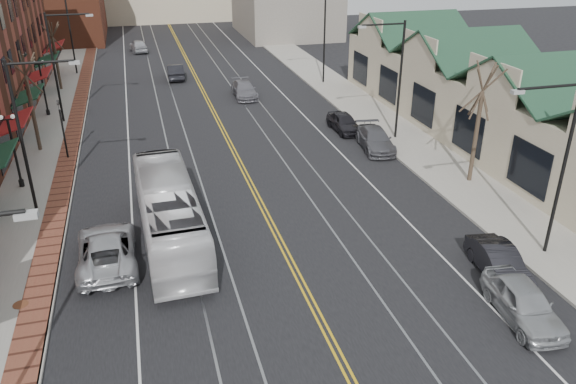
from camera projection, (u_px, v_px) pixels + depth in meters
sidewalk_left at (37, 186)px, 32.46m from camera, size 4.00×120.00×0.15m
sidewalk_right at (414, 147)px, 38.19m from camera, size 4.00×120.00×0.15m
building_right at (497, 108)px, 38.66m from camera, size 8.00×36.00×4.60m
streetlight_l_1 at (28, 124)px, 27.08m from camera, size 3.33×0.25×8.00m
streetlight_l_2 at (59, 57)px, 41.01m from camera, size 3.33×0.25×8.00m
streetlight_l_3 at (74, 23)px, 54.94m from camera, size 3.33×0.25×8.00m
streetlight_r_0 at (558, 153)px, 23.64m from camera, size 3.33×0.25×8.00m
streetlight_r_1 at (395, 69)px, 37.57m from camera, size 3.33×0.25×8.00m
streetlight_r_2 at (320, 30)px, 51.51m from camera, size 3.33×0.25×8.00m
lamppost_l_2 at (15, 153)px, 31.36m from camera, size 0.84×0.28×4.27m
lamppost_l_3 at (44, 89)px, 43.55m from camera, size 0.84×0.28×4.27m
tree_left_near at (30, 101)px, 36.09m from camera, size 1.78×1.37×6.48m
tree_left_far at (55, 54)px, 50.12m from camera, size 1.66×1.28×6.02m
tree_right_mid at (478, 121)px, 31.50m from camera, size 1.90×1.46×6.93m
manhole_far at (21, 304)px, 22.17m from camera, size 0.60×0.60×0.02m
traffic_signal at (62, 125)px, 35.30m from camera, size 0.18×0.15×3.80m
transit_bus at (169, 213)px, 26.30m from camera, size 2.91×10.87×3.01m
parked_suv at (107, 249)px, 24.80m from camera, size 2.65×5.51×1.52m
parked_car_a at (523, 302)px, 21.36m from camera, size 2.22×4.47×1.47m
parked_car_b at (499, 262)px, 23.99m from camera, size 1.96×4.22×1.34m
parked_car_c at (375, 139)px, 37.73m from camera, size 2.55×4.95×1.37m
parked_car_d at (344, 122)px, 41.03m from camera, size 1.69×4.00×1.35m
distant_car_left at (175, 72)px, 55.10m from camera, size 1.66×4.40×1.44m
distant_car_right at (244, 90)px, 49.23m from camera, size 1.99×4.68×1.34m
distant_car_far at (138, 46)px, 66.85m from camera, size 2.29×4.47×1.46m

